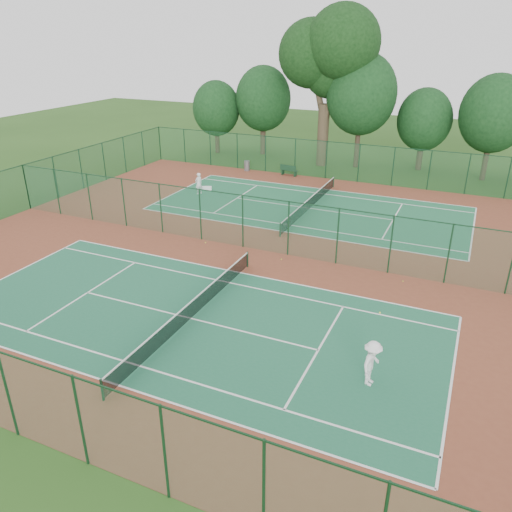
{
  "coord_description": "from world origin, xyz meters",
  "views": [
    {
      "loc": [
        11.34,
        -26.61,
        12.71
      ],
      "look_at": [
        1.27,
        -4.21,
        1.6
      ],
      "focal_mm": 35.0,
      "sensor_mm": 36.0,
      "label": 1
    }
  ],
  "objects_px": {
    "player_far": "(199,183)",
    "bench": "(289,170)",
    "big_tree": "(329,53)",
    "trash_bin": "(247,166)",
    "kit_bag": "(207,188)",
    "player_near": "(372,363)"
  },
  "relations": [
    {
      "from": "player_far",
      "to": "bench",
      "type": "distance_m",
      "value": 9.93
    },
    {
      "from": "player_near",
      "to": "player_far",
      "type": "bearing_deg",
      "value": 53.69
    },
    {
      "from": "bench",
      "to": "kit_bag",
      "type": "relative_size",
      "value": 2.08
    },
    {
      "from": "trash_bin",
      "to": "kit_bag",
      "type": "xyz_separation_m",
      "value": [
        -0.39,
        -7.44,
        -0.34
      ]
    },
    {
      "from": "player_far",
      "to": "big_tree",
      "type": "relative_size",
      "value": 0.12
    },
    {
      "from": "player_far",
      "to": "trash_bin",
      "type": "distance_m",
      "value": 8.73
    },
    {
      "from": "player_near",
      "to": "bench",
      "type": "height_order",
      "value": "player_near"
    },
    {
      "from": "trash_bin",
      "to": "big_tree",
      "type": "xyz_separation_m",
      "value": [
        6.17,
        5.47,
        10.26
      ]
    },
    {
      "from": "big_tree",
      "to": "kit_bag",
      "type": "bearing_deg",
      "value": -116.92
    },
    {
      "from": "player_far",
      "to": "trash_bin",
      "type": "relative_size",
      "value": 1.85
    },
    {
      "from": "player_far",
      "to": "bench",
      "type": "relative_size",
      "value": 1.04
    },
    {
      "from": "player_far",
      "to": "big_tree",
      "type": "distance_m",
      "value": 18.47
    },
    {
      "from": "player_near",
      "to": "big_tree",
      "type": "distance_m",
      "value": 36.79
    },
    {
      "from": "big_tree",
      "to": "bench",
      "type": "bearing_deg",
      "value": -107.13
    },
    {
      "from": "trash_bin",
      "to": "bench",
      "type": "bearing_deg",
      "value": -0.93
    },
    {
      "from": "kit_bag",
      "to": "player_near",
      "type": "bearing_deg",
      "value": -70.65
    },
    {
      "from": "kit_bag",
      "to": "big_tree",
      "type": "distance_m",
      "value": 17.94
    },
    {
      "from": "player_near",
      "to": "player_far",
      "type": "height_order",
      "value": "player_near"
    },
    {
      "from": "player_far",
      "to": "player_near",
      "type": "bearing_deg",
      "value": 69.4
    },
    {
      "from": "kit_bag",
      "to": "big_tree",
      "type": "height_order",
      "value": "big_tree"
    },
    {
      "from": "trash_bin",
      "to": "kit_bag",
      "type": "bearing_deg",
      "value": -92.97
    },
    {
      "from": "player_near",
      "to": "big_tree",
      "type": "height_order",
      "value": "big_tree"
    }
  ]
}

